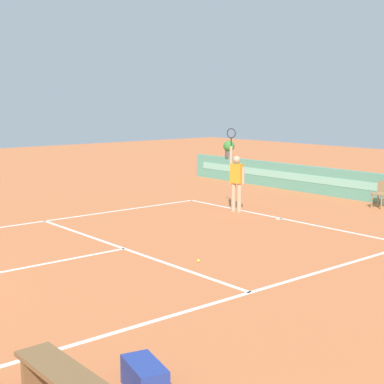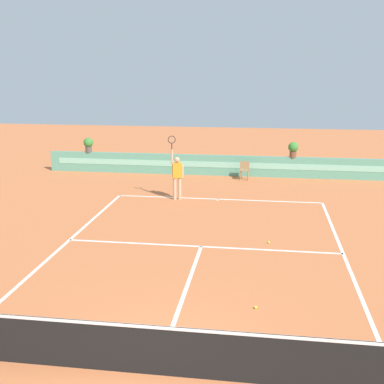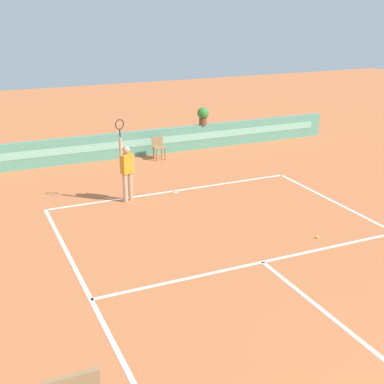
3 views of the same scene
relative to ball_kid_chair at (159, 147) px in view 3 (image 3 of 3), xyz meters
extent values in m
plane|color=#C66B3D|center=(-0.89, -9.66, -0.48)|extent=(60.00, 60.00, 0.00)
cube|color=white|center=(-0.89, -3.77, -0.47)|extent=(8.22, 0.10, 0.01)
cube|color=white|center=(-0.89, -9.26, -0.47)|extent=(8.22, 0.10, 0.01)
cube|color=white|center=(-0.89, -12.46, -0.47)|extent=(0.10, 6.40, 0.01)
cube|color=white|center=(-5.00, -9.71, -0.47)|extent=(0.10, 11.89, 0.01)
cube|color=white|center=(-0.89, -3.87, -0.47)|extent=(0.10, 0.20, 0.01)
cube|color=#599E84|center=(-0.89, 0.73, 0.02)|extent=(18.00, 0.20, 1.00)
cube|color=#87CCB2|center=(-0.89, 0.63, 0.07)|extent=(17.10, 0.01, 0.28)
cylinder|color=#99754C|center=(-0.18, -0.24, -0.25)|extent=(0.05, 0.05, 0.45)
cylinder|color=#99754C|center=(0.18, -0.24, -0.25)|extent=(0.05, 0.05, 0.45)
cylinder|color=#99754C|center=(-0.18, 0.11, -0.25)|extent=(0.05, 0.05, 0.45)
cylinder|color=#99754C|center=(0.18, 0.11, -0.25)|extent=(0.05, 0.05, 0.45)
cube|color=#99754C|center=(0.00, -0.07, -0.01)|extent=(0.44, 0.44, 0.04)
cube|color=#99754C|center=(0.00, 0.13, 0.19)|extent=(0.44, 0.04, 0.36)
cylinder|color=tan|center=(-2.43, -3.99, -0.03)|extent=(0.14, 0.14, 0.90)
cylinder|color=tan|center=(-2.62, -4.06, -0.03)|extent=(0.14, 0.14, 0.90)
cube|color=orange|center=(-2.53, -4.03, 0.72)|extent=(0.41, 0.32, 0.60)
sphere|color=tan|center=(-2.53, -4.03, 1.15)|extent=(0.22, 0.22, 0.22)
cylinder|color=tan|center=(-2.72, -4.09, 1.27)|extent=(0.09, 0.09, 0.55)
cylinder|color=black|center=(-2.72, -4.09, 1.69)|extent=(0.04, 0.04, 0.24)
torus|color=#262626|center=(-2.72, -4.09, 1.95)|extent=(0.30, 0.13, 0.31)
cylinder|color=tan|center=(-2.32, -3.95, 0.67)|extent=(0.09, 0.09, 0.50)
sphere|color=#CCE033|center=(1.10, -8.68, -0.44)|extent=(0.07, 0.07, 0.07)
cylinder|color=brown|center=(2.25, 0.73, 0.66)|extent=(0.32, 0.32, 0.28)
sphere|color=#387F33|center=(2.25, 0.73, 1.01)|extent=(0.48, 0.48, 0.48)
camera|label=1|loc=(10.30, -16.55, 2.95)|focal=54.64mm
camera|label=2|loc=(0.83, -23.11, 4.76)|focal=46.51mm
camera|label=3|loc=(-7.01, -18.83, 5.30)|focal=49.72mm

